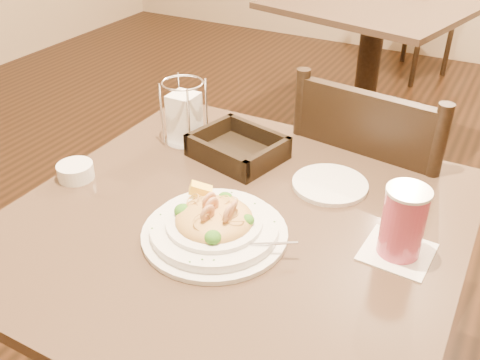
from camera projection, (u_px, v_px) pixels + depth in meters
The scene contains 10 objects.
main_table at pixel (236, 300), 1.24m from camera, with size 0.90×0.90×0.75m.
background_table at pixel (371, 47), 2.78m from camera, with size 1.08×1.08×0.75m.
dining_chair_near at pixel (370, 210), 1.57m from camera, with size 0.47×0.47×0.93m.
dining_chair_far at pixel (413, 4), 3.59m from camera, with size 0.56×0.56×0.93m.
pasta_bowl at pixel (214, 225), 1.05m from camera, with size 0.32×0.29×0.09m.
drink_glass at pixel (403, 223), 0.98m from camera, with size 0.13×0.13×0.14m.
bread_basket at pixel (238, 149), 1.31m from camera, with size 0.24×0.21×0.06m.
napkin_caddy at pixel (185, 117), 1.36m from camera, with size 0.11×0.11×0.17m.
side_plate at pixel (330, 184), 1.21m from camera, with size 0.17×0.17×0.01m, color white.
butter_ramekin at pixel (76, 171), 1.23m from camera, with size 0.08×0.08×0.04m, color white.
Camera 1 is at (0.44, -0.79, 1.41)m, focal length 40.00 mm.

